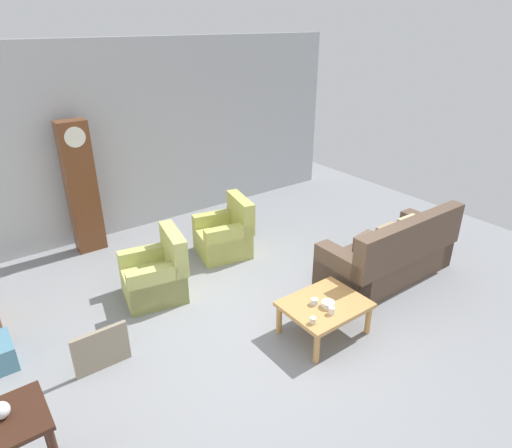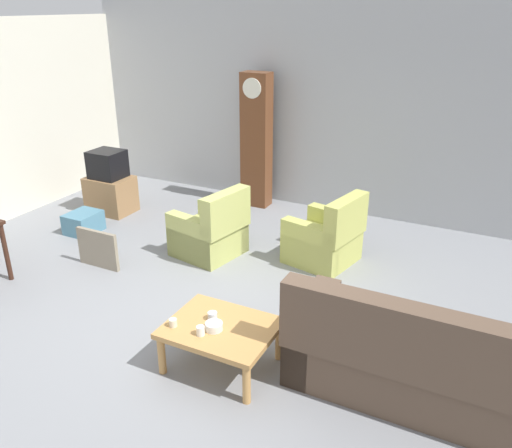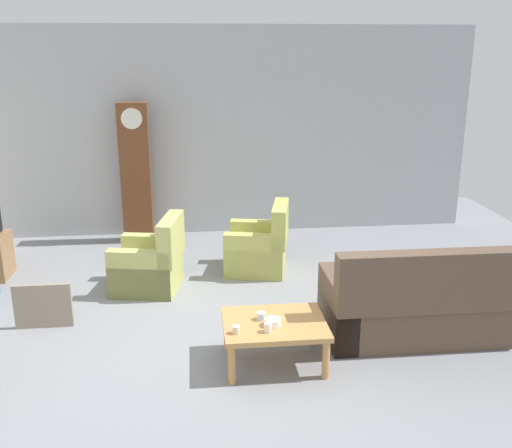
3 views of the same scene
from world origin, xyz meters
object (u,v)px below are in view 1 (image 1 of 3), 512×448
at_px(coffee_table_wood, 325,307).
at_px(bowl_white_stacked, 328,304).
at_px(couch_floral, 390,256).
at_px(cup_cream_tall, 313,320).
at_px(grandfather_clock, 81,188).
at_px(glass_dome_cloche, 1,410).
at_px(armchair_olive_near, 156,276).
at_px(armchair_olive_far, 225,236).
at_px(cup_white_porcelain, 332,311).
at_px(framed_picture_leaning, 101,349).
at_px(cup_blue_rimmed, 314,302).

relative_size(coffee_table_wood, bowl_white_stacked, 6.18).
height_order(couch_floral, cup_cream_tall, couch_floral).
bearing_deg(grandfather_clock, glass_dome_cloche, -114.96).
bearing_deg(grandfather_clock, armchair_olive_near, -81.23).
relative_size(armchair_olive_far, glass_dome_cloche, 7.12).
bearing_deg(bowl_white_stacked, cup_white_porcelain, -117.82).
bearing_deg(glass_dome_cloche, bowl_white_stacked, -2.41).
xyz_separation_m(coffee_table_wood, cup_cream_tall, (-0.37, -0.19, 0.10)).
distance_m(coffee_table_wood, cup_white_porcelain, 0.24).
height_order(armchair_olive_near, grandfather_clock, grandfather_clock).
relative_size(grandfather_clock, framed_picture_leaning, 3.51).
relative_size(armchair_olive_near, glass_dome_cloche, 7.03).
xyz_separation_m(armchair_olive_far, framed_picture_leaning, (-2.48, -1.39, -0.06)).
xyz_separation_m(grandfather_clock, framed_picture_leaning, (-0.78, -2.85, -0.81)).
relative_size(armchair_olive_near, cup_cream_tall, 12.65).
height_order(grandfather_clock, framed_picture_leaning, grandfather_clock).
relative_size(couch_floral, glass_dome_cloche, 16.05).
bearing_deg(cup_blue_rimmed, glass_dome_cloche, 179.89).
height_order(armchair_olive_near, coffee_table_wood, armchair_olive_near).
bearing_deg(bowl_white_stacked, grandfather_clock, 111.46).
bearing_deg(armchair_olive_near, bowl_white_stacked, -58.07).
bearing_deg(couch_floral, grandfather_clock, 132.42).
distance_m(couch_floral, grandfather_clock, 4.79).
xyz_separation_m(framed_picture_leaning, glass_dome_cloche, (-0.98, -0.92, 0.58)).
height_order(glass_dome_cloche, cup_cream_tall, glass_dome_cloche).
height_order(grandfather_clock, cup_white_porcelain, grandfather_clock).
height_order(cup_white_porcelain, cup_blue_rimmed, cup_white_porcelain).
height_order(glass_dome_cloche, cup_white_porcelain, glass_dome_cloche).
height_order(grandfather_clock, glass_dome_cloche, grandfather_clock).
distance_m(glass_dome_cloche, cup_blue_rimmed, 3.22).
relative_size(framed_picture_leaning, glass_dome_cloche, 4.58).
bearing_deg(cup_white_porcelain, grandfather_clock, 110.10).
bearing_deg(glass_dome_cloche, framed_picture_leaning, 43.35).
xyz_separation_m(armchair_olive_near, armchair_olive_far, (1.40, 0.46, 0.00)).
distance_m(couch_floral, armchair_olive_far, 2.54).
bearing_deg(glass_dome_cloche, couch_floral, 3.14).
distance_m(coffee_table_wood, cup_blue_rimmed, 0.16).
relative_size(couch_floral, bowl_white_stacked, 13.54).
relative_size(armchair_olive_near, grandfather_clock, 0.44).
relative_size(armchair_olive_far, cup_cream_tall, 12.81).
distance_m(couch_floral, glass_dome_cloche, 4.98).
distance_m(framed_picture_leaning, glass_dome_cloche, 1.46).
relative_size(couch_floral, framed_picture_leaning, 3.51).
distance_m(framed_picture_leaning, cup_blue_rimmed, 2.42).
bearing_deg(glass_dome_cloche, cup_white_porcelain, -4.56).
bearing_deg(glass_dome_cloche, coffee_table_wood, -1.11).
bearing_deg(coffee_table_wood, grandfather_clock, 112.15).
distance_m(coffee_table_wood, cup_cream_tall, 0.43).
xyz_separation_m(couch_floral, framed_picture_leaning, (-3.98, 0.65, -0.11)).
relative_size(glass_dome_cloche, cup_cream_tall, 1.80).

